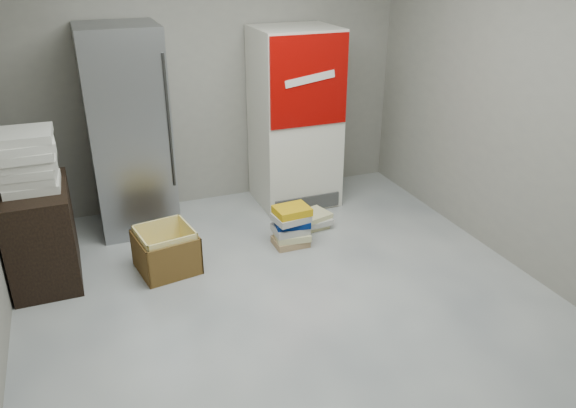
{
  "coord_description": "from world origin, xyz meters",
  "views": [
    {
      "loc": [
        -1.34,
        -3.02,
        2.5
      ],
      "look_at": [
        0.12,
        0.7,
        0.66
      ],
      "focal_mm": 35.0,
      "sensor_mm": 36.0,
      "label": 1
    }
  ],
  "objects_px": {
    "phonebook_stack_main": "(291,226)",
    "coke_cooler": "(295,118)",
    "steel_fridge": "(128,131)",
    "wood_shelf": "(41,234)",
    "cardboard_box": "(166,253)"
  },
  "relations": [
    {
      "from": "steel_fridge",
      "to": "phonebook_stack_main",
      "type": "relative_size",
      "value": 5.03
    },
    {
      "from": "steel_fridge",
      "to": "wood_shelf",
      "type": "distance_m",
      "value": 1.23
    },
    {
      "from": "wood_shelf",
      "to": "phonebook_stack_main",
      "type": "xyz_separation_m",
      "value": [
        2.07,
        -0.21,
        -0.21
      ]
    },
    {
      "from": "phonebook_stack_main",
      "to": "coke_cooler",
      "type": "bearing_deg",
      "value": 67.06
    },
    {
      "from": "steel_fridge",
      "to": "cardboard_box",
      "type": "bearing_deg",
      "value": -83.72
    },
    {
      "from": "phonebook_stack_main",
      "to": "cardboard_box",
      "type": "bearing_deg",
      "value": -178.21
    },
    {
      "from": "steel_fridge",
      "to": "wood_shelf",
      "type": "relative_size",
      "value": 2.37
    },
    {
      "from": "steel_fridge",
      "to": "coke_cooler",
      "type": "relative_size",
      "value": 1.06
    },
    {
      "from": "steel_fridge",
      "to": "wood_shelf",
      "type": "bearing_deg",
      "value": -138.69
    },
    {
      "from": "phonebook_stack_main",
      "to": "cardboard_box",
      "type": "distance_m",
      "value": 1.14
    },
    {
      "from": "coke_cooler",
      "to": "cardboard_box",
      "type": "height_order",
      "value": "coke_cooler"
    },
    {
      "from": "coke_cooler",
      "to": "wood_shelf",
      "type": "relative_size",
      "value": 2.25
    },
    {
      "from": "phonebook_stack_main",
      "to": "cardboard_box",
      "type": "height_order",
      "value": "phonebook_stack_main"
    },
    {
      "from": "wood_shelf",
      "to": "cardboard_box",
      "type": "relative_size",
      "value": 1.5
    },
    {
      "from": "wood_shelf",
      "to": "cardboard_box",
      "type": "bearing_deg",
      "value": -13.61
    }
  ]
}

